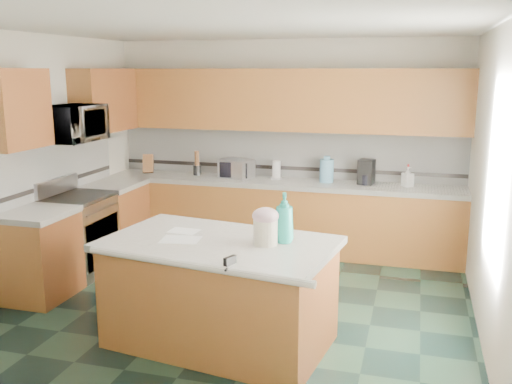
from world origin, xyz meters
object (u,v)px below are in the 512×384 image
(island_top, at_px, (219,244))
(soap_bottle_island, at_px, (284,218))
(knife_block, at_px, (148,164))
(coffee_maker, at_px, (366,172))
(island_base, at_px, (220,295))
(toaster_oven, at_px, (236,169))
(treat_jar, at_px, (265,232))

(island_top, distance_m, soap_bottle_island, 0.59)
(knife_block, bearing_deg, coffee_maker, -19.18)
(island_base, xyz_separation_m, knife_block, (-2.00, 2.74, 0.62))
(island_base, distance_m, coffee_maker, 3.00)
(island_base, bearing_deg, coffee_maker, 79.05)
(island_top, xyz_separation_m, toaster_oven, (-0.73, 2.74, 0.15))
(knife_block, xyz_separation_m, coffee_maker, (2.97, 0.03, 0.03))
(island_top, bearing_deg, coffee_maker, 79.05)
(treat_jar, bearing_deg, soap_bottle_island, 25.21)
(treat_jar, xyz_separation_m, toaster_oven, (-1.13, 2.74, 0.02))
(coffee_maker, bearing_deg, toaster_oven, -168.80)
(island_top, relative_size, coffee_maker, 6.16)
(island_base, xyz_separation_m, toaster_oven, (-0.73, 2.74, 0.61))
(island_top, xyz_separation_m, coffee_maker, (0.96, 2.77, 0.18))
(island_top, xyz_separation_m, knife_block, (-2.00, 2.74, 0.16))
(treat_jar, distance_m, soap_bottle_island, 0.20)
(island_top, height_order, soap_bottle_island, soap_bottle_island)
(treat_jar, distance_m, knife_block, 3.65)
(toaster_oven, bearing_deg, island_base, -54.48)
(soap_bottle_island, height_order, coffee_maker, soap_bottle_island)
(island_base, height_order, knife_block, knife_block)
(soap_bottle_island, bearing_deg, island_top, 177.76)
(island_base, relative_size, coffee_maker, 5.83)
(island_base, relative_size, treat_jar, 8.65)
(knife_block, bearing_deg, toaster_oven, -19.76)
(island_base, distance_m, knife_block, 3.45)
(island_top, xyz_separation_m, treat_jar, (0.40, 0.00, 0.13))
(soap_bottle_island, relative_size, knife_block, 1.65)
(island_base, bearing_deg, soap_bottle_island, 19.30)
(treat_jar, relative_size, toaster_oven, 0.50)
(island_base, relative_size, island_top, 0.95)
(island_base, bearing_deg, island_top, 8.17)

